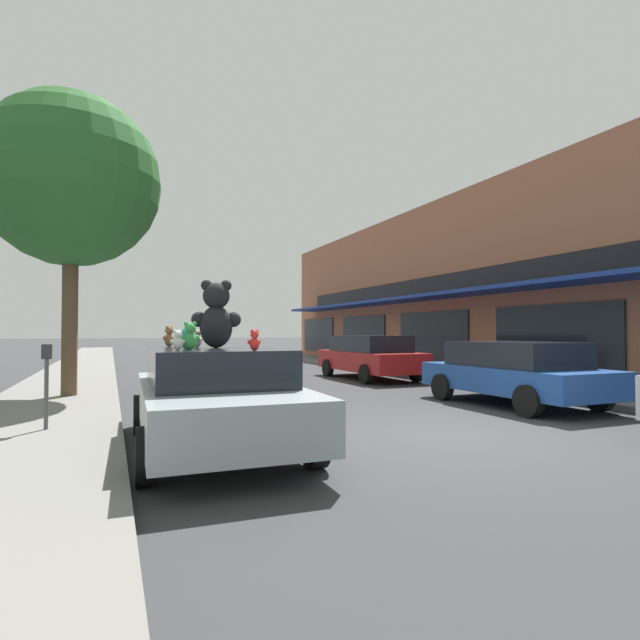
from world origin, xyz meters
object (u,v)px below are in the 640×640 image
(teddy_bear_cream, at_px, (197,339))
(parked_car_far_center, at_px, (514,371))
(plush_art_car, at_px, (215,395))
(parking_meter, at_px, (47,375))
(teddy_bear_white, at_px, (178,340))
(teddy_bear_brown, at_px, (169,337))
(street_tree, at_px, (71,181))
(teddy_bear_teal, at_px, (186,339))
(teddy_bear_green, at_px, (190,336))
(teddy_bear_giant, at_px, (216,315))
(parked_car_far_right, at_px, (369,355))
(teddy_bear_red, at_px, (254,341))

(teddy_bear_cream, relative_size, parked_car_far_center, 0.06)
(plush_art_car, distance_m, parked_car_far_center, 6.92)
(teddy_bear_cream, height_order, parking_meter, teddy_bear_cream)
(teddy_bear_white, bearing_deg, teddy_bear_brown, -102.19)
(street_tree, bearing_deg, teddy_bear_white, -76.14)
(teddy_bear_brown, bearing_deg, teddy_bear_white, 40.17)
(teddy_bear_teal, bearing_deg, teddy_bear_brown, -60.98)
(parked_car_far_center, bearing_deg, teddy_bear_brown, -176.81)
(teddy_bear_green, bearing_deg, plush_art_car, -134.16)
(plush_art_car, bearing_deg, teddy_bear_teal, -173.23)
(parking_meter, bearing_deg, street_tree, 89.85)
(plush_art_car, relative_size, teddy_bear_giant, 4.72)
(teddy_bear_green, distance_m, street_tree, 7.60)
(teddy_bear_brown, height_order, teddy_bear_teal, teddy_bear_brown)
(teddy_bear_giant, bearing_deg, parked_car_far_right, -117.18)
(teddy_bear_green, distance_m, parked_car_far_right, 11.19)
(teddy_bear_brown, distance_m, teddy_bear_teal, 1.14)
(teddy_bear_brown, relative_size, teddy_bear_teal, 1.19)
(teddy_bear_green, bearing_deg, teddy_bear_white, 22.49)
(teddy_bear_brown, xyz_separation_m, parked_car_far_center, (7.25, 0.40, -0.77))
(teddy_bear_green, relative_size, teddy_bear_red, 1.40)
(plush_art_car, xyz_separation_m, teddy_bear_giant, (0.05, 0.21, 1.10))
(teddy_bear_giant, xyz_separation_m, teddy_bear_brown, (-0.54, 0.89, -0.31))
(teddy_bear_cream, relative_size, parking_meter, 0.21)
(teddy_bear_green, bearing_deg, teddy_bear_red, 133.98)
(teddy_bear_green, bearing_deg, parked_car_far_center, -168.89)
(teddy_bear_giant, relative_size, teddy_bear_brown, 3.01)
(parking_meter, bearing_deg, teddy_bear_teal, -43.41)
(teddy_bear_green, bearing_deg, teddy_bear_giant, -127.49)
(teddy_bear_red, xyz_separation_m, teddy_bear_teal, (-0.65, 1.05, 0.01))
(teddy_bear_giant, relative_size, teddy_bear_cream, 3.62)
(plush_art_car, relative_size, parked_car_far_center, 1.08)
(teddy_bear_green, bearing_deg, teddy_bear_teal, -96.17)
(teddy_bear_green, xyz_separation_m, teddy_bear_cream, (0.23, 0.93, -0.04))
(teddy_bear_giant, height_order, teddy_bear_brown, teddy_bear_giant)
(teddy_bear_teal, xyz_separation_m, parked_car_far_center, (7.15, 1.54, -0.75))
(plush_art_car, bearing_deg, parking_meter, 144.71)
(parked_car_far_right, relative_size, parking_meter, 3.64)
(teddy_bear_brown, height_order, street_tree, street_tree)
(street_tree, distance_m, parking_meter, 5.98)
(plush_art_car, bearing_deg, teddy_bear_brown, 116.17)
(teddy_bear_white, xyz_separation_m, teddy_bear_red, (0.82, -0.51, 0.00))
(teddy_bear_giant, bearing_deg, teddy_bear_green, 70.36)
(plush_art_car, bearing_deg, parked_car_far_right, 51.95)
(teddy_bear_giant, bearing_deg, parking_meter, -19.62)
(parked_car_far_right, bearing_deg, teddy_bear_teal, -131.45)
(parking_meter, bearing_deg, teddy_bear_green, -50.51)
(plush_art_car, bearing_deg, teddy_bear_white, -132.65)
(plush_art_car, distance_m, teddy_bear_red, 1.34)
(teddy_bear_teal, distance_m, street_tree, 7.23)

